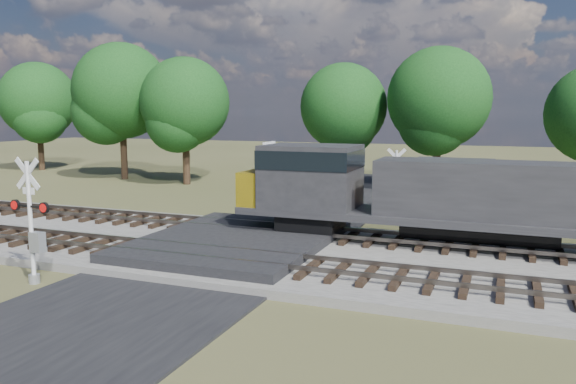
% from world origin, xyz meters
% --- Properties ---
extents(ground, '(160.00, 160.00, 0.00)m').
position_xyz_m(ground, '(0.00, 0.00, 0.00)').
color(ground, '#434726').
rests_on(ground, ground).
extents(ballast_bed, '(140.00, 10.00, 0.30)m').
position_xyz_m(ballast_bed, '(10.00, 0.50, 0.15)').
color(ballast_bed, gray).
rests_on(ballast_bed, ground).
extents(road, '(7.00, 60.00, 0.08)m').
position_xyz_m(road, '(0.00, 0.00, 0.04)').
color(road, black).
rests_on(road, ground).
extents(crossing_panel, '(7.00, 9.00, 0.62)m').
position_xyz_m(crossing_panel, '(0.00, 0.50, 0.32)').
color(crossing_panel, '#262628').
rests_on(crossing_panel, ground).
extents(track_near, '(140.00, 2.60, 0.33)m').
position_xyz_m(track_near, '(3.12, -2.00, 0.41)').
color(track_near, black).
rests_on(track_near, ballast_bed).
extents(track_far, '(140.00, 2.60, 0.33)m').
position_xyz_m(track_far, '(3.12, 3.00, 0.41)').
color(track_far, black).
rests_on(track_far, ballast_bed).
extents(crossing_signal_near, '(1.67, 0.36, 4.14)m').
position_xyz_m(crossing_signal_near, '(-4.17, -5.79, 1.72)').
color(crossing_signal_near, silver).
rests_on(crossing_signal_near, ground).
extents(crossing_signal_far, '(1.53, 0.35, 3.80)m').
position_xyz_m(crossing_signal_far, '(4.75, 8.66, 1.58)').
color(crossing_signal_far, silver).
rests_on(crossing_signal_far, ground).
extents(equipment_shed, '(4.43, 4.43, 2.94)m').
position_xyz_m(equipment_shed, '(7.16, 12.59, 1.49)').
color(equipment_shed, '#40231B').
rests_on(equipment_shed, ground).
extents(treeline, '(85.14, 11.43, 11.23)m').
position_xyz_m(treeline, '(6.18, 20.29, 6.60)').
color(treeline, black).
rests_on(treeline, ground).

